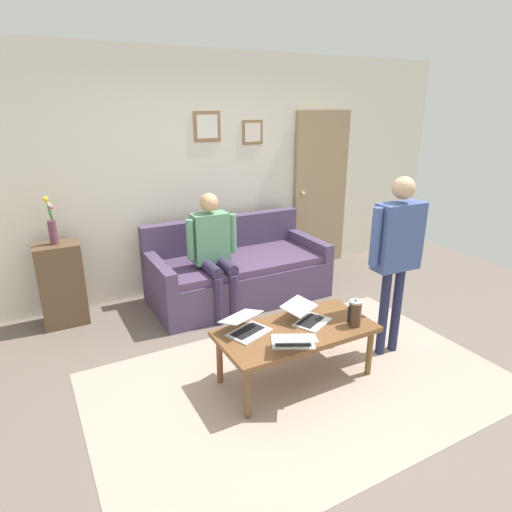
% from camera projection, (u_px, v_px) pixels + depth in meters
% --- Properties ---
extents(ground_plane, '(7.68, 7.68, 0.00)m').
position_uv_depth(ground_plane, '(303.00, 370.00, 3.70)').
color(ground_plane, '#6A5C54').
extents(area_rug, '(3.25, 2.05, 0.01)m').
position_uv_depth(area_rug, '(302.00, 384.00, 3.50)').
color(area_rug, tan).
rests_on(area_rug, ground_plane).
extents(back_wall, '(7.04, 0.11, 2.70)m').
position_uv_depth(back_wall, '(200.00, 174.00, 5.08)').
color(back_wall, silver).
rests_on(back_wall, ground_plane).
extents(interior_door, '(0.82, 0.09, 2.05)m').
position_uv_depth(interior_door, '(321.00, 191.00, 5.87)').
color(interior_door, '#9B805D').
rests_on(interior_door, ground_plane).
extents(couch, '(1.96, 0.93, 0.88)m').
position_uv_depth(couch, '(237.00, 272.00, 5.00)').
color(couch, '#4B3C5B').
rests_on(couch, ground_plane).
extents(coffee_table, '(1.25, 0.61, 0.45)m').
position_uv_depth(coffee_table, '(296.00, 334.00, 3.45)').
color(coffee_table, brown).
rests_on(coffee_table, ground_plane).
extents(laptop_left, '(0.40, 0.39, 0.14)m').
position_uv_depth(laptop_left, '(246.00, 327.00, 3.38)').
color(laptop_left, silver).
rests_on(laptop_left, coffee_table).
extents(laptop_center, '(0.41, 0.43, 0.14)m').
position_uv_depth(laptop_center, '(308.00, 316.00, 3.55)').
color(laptop_center, silver).
rests_on(laptop_center, coffee_table).
extents(laptop_right, '(0.43, 0.43, 0.13)m').
position_uv_depth(laptop_right, '(293.00, 341.00, 3.19)').
color(laptop_right, silver).
rests_on(laptop_right, coffee_table).
extents(french_press, '(0.12, 0.10, 0.24)m').
position_uv_depth(french_press, '(355.00, 313.00, 3.46)').
color(french_press, '#4C3323').
rests_on(french_press, coffee_table).
extents(side_shelf, '(0.42, 0.32, 0.84)m').
position_uv_depth(side_shelf, '(61.00, 284.00, 4.36)').
color(side_shelf, brown).
rests_on(side_shelf, ground_plane).
extents(flower_vase, '(0.09, 0.09, 0.47)m').
position_uv_depth(flower_vase, '(52.00, 227.00, 4.17)').
color(flower_vase, brown).
rests_on(flower_vase, side_shelf).
extents(person_standing, '(0.56, 0.20, 1.59)m').
position_uv_depth(person_standing, '(397.00, 245.00, 3.64)').
color(person_standing, '#24294D').
rests_on(person_standing, ground_plane).
extents(person_seated, '(0.55, 0.51, 1.28)m').
position_uv_depth(person_seated, '(214.00, 247.00, 4.50)').
color(person_seated, '#322845').
rests_on(person_seated, ground_plane).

